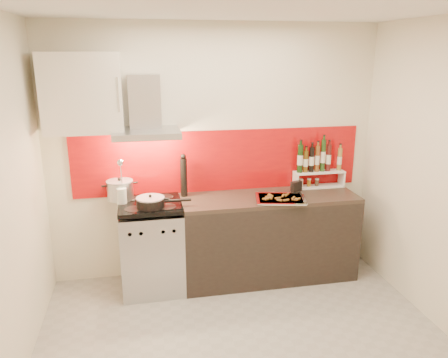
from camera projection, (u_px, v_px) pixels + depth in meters
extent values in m
plane|color=#9E9991|center=(247.00, 346.00, 3.56)|extent=(3.40, 3.40, 0.00)
cube|color=white|center=(253.00, 5.00, 2.84)|extent=(3.40, 2.80, 0.02)
cube|color=silver|center=(216.00, 153.00, 4.52)|extent=(3.40, 0.02, 2.60)
cube|color=silver|center=(0.00, 211.00, 2.88)|extent=(0.02, 2.80, 2.60)
cube|color=#A1080D|center=(220.00, 161.00, 4.54)|extent=(3.00, 0.02, 0.64)
cube|color=#B7B7BA|center=(152.00, 249.00, 4.35)|extent=(0.60, 0.60, 0.84)
cube|color=black|center=(154.00, 271.00, 4.10)|extent=(0.50, 0.02, 0.40)
cube|color=#B7B7BA|center=(152.00, 232.00, 3.99)|extent=(0.56, 0.02, 0.12)
cube|color=#FF190C|center=(152.00, 233.00, 3.99)|extent=(0.10, 0.01, 0.04)
cube|color=black|center=(150.00, 204.00, 4.22)|extent=(0.60, 0.60, 0.04)
cube|color=black|center=(268.00, 238.00, 4.57)|extent=(1.80, 0.60, 0.86)
cube|color=#2D201B|center=(269.00, 198.00, 4.45)|extent=(1.80, 0.60, 0.04)
cube|color=#B7B7BA|center=(146.00, 133.00, 4.07)|extent=(0.62, 0.50, 0.06)
cube|color=#B7B7BA|center=(144.00, 101.00, 4.14)|extent=(0.30, 0.18, 0.50)
sphere|color=#FFD18C|center=(130.00, 138.00, 4.06)|extent=(0.07, 0.07, 0.07)
sphere|color=#FFD18C|center=(163.00, 137.00, 4.11)|extent=(0.07, 0.07, 0.07)
cube|color=silver|center=(82.00, 93.00, 3.94)|extent=(0.70, 0.35, 0.72)
cylinder|color=#B7B7BA|center=(120.00, 190.00, 4.29)|extent=(0.26, 0.26, 0.18)
cylinder|color=#99999E|center=(120.00, 181.00, 4.26)|extent=(0.26, 0.26, 0.01)
sphere|color=black|center=(119.00, 179.00, 4.25)|extent=(0.03, 0.03, 0.03)
cylinder|color=black|center=(150.00, 203.00, 4.08)|extent=(0.26, 0.26, 0.08)
cylinder|color=#99999E|center=(150.00, 198.00, 4.07)|extent=(0.27, 0.27, 0.01)
sphere|color=black|center=(150.00, 196.00, 4.07)|extent=(0.03, 0.03, 0.03)
cylinder|color=black|center=(178.00, 200.00, 4.12)|extent=(0.25, 0.03, 0.03)
cylinder|color=silver|center=(122.00, 196.00, 4.18)|extent=(0.10, 0.10, 0.16)
cylinder|color=silver|center=(121.00, 175.00, 4.12)|extent=(0.01, 0.07, 0.30)
sphere|color=silver|center=(120.00, 162.00, 4.02)|extent=(0.06, 0.06, 0.06)
cylinder|color=black|center=(184.00, 178.00, 4.38)|extent=(0.07, 0.07, 0.39)
sphere|color=black|center=(183.00, 156.00, 4.32)|extent=(0.05, 0.05, 0.05)
cube|color=white|center=(318.00, 186.00, 4.73)|extent=(0.55, 0.15, 0.01)
cube|color=white|center=(296.00, 181.00, 4.66)|extent=(0.01, 0.15, 0.15)
cube|color=white|center=(341.00, 178.00, 4.76)|extent=(0.02, 0.15, 0.15)
cube|color=white|center=(319.00, 172.00, 4.69)|extent=(0.55, 0.15, 0.02)
cylinder|color=black|center=(300.00, 159.00, 4.60)|extent=(0.06, 0.06, 0.30)
cylinder|color=#4F370D|center=(306.00, 161.00, 4.62)|extent=(0.05, 0.05, 0.23)
cylinder|color=black|center=(312.00, 160.00, 4.63)|extent=(0.06, 0.06, 0.27)
cylinder|color=brown|center=(317.00, 159.00, 4.64)|extent=(0.05, 0.05, 0.28)
cylinder|color=#1C3613|center=(323.00, 155.00, 4.64)|extent=(0.05, 0.05, 0.35)
cylinder|color=#461312|center=(328.00, 158.00, 4.66)|extent=(0.05, 0.05, 0.29)
cylinder|color=olive|center=(340.00, 159.00, 4.69)|extent=(0.05, 0.05, 0.24)
cylinder|color=beige|center=(301.00, 183.00, 4.68)|extent=(0.04, 0.04, 0.07)
cylinder|color=#825D15|center=(309.00, 183.00, 4.70)|extent=(0.04, 0.04, 0.07)
cylinder|color=#4E3A27|center=(317.00, 183.00, 4.72)|extent=(0.04, 0.04, 0.07)
cube|color=black|center=(296.00, 186.00, 4.56)|extent=(0.13, 0.10, 0.10)
cube|color=silver|center=(281.00, 199.00, 4.31)|extent=(0.53, 0.44, 0.01)
cube|color=silver|center=(281.00, 198.00, 4.31)|extent=(0.55, 0.47, 0.01)
cube|color=red|center=(281.00, 198.00, 4.31)|extent=(0.48, 0.40, 0.01)
cube|color=brown|center=(287.00, 194.00, 4.39)|extent=(0.06, 0.05, 0.02)
cube|color=brown|center=(283.00, 196.00, 4.35)|extent=(0.05, 0.06, 0.02)
cube|color=brown|center=(268.00, 199.00, 4.26)|extent=(0.06, 0.05, 0.02)
cube|color=brown|center=(295.00, 199.00, 4.25)|extent=(0.06, 0.04, 0.02)
cube|color=brown|center=(265.00, 198.00, 4.27)|extent=(0.06, 0.04, 0.02)
cube|color=brown|center=(286.00, 200.00, 4.22)|extent=(0.06, 0.03, 0.02)
cube|color=brown|center=(279.00, 200.00, 4.22)|extent=(0.05, 0.06, 0.02)
cube|color=brown|center=(278.00, 198.00, 4.28)|extent=(0.06, 0.03, 0.02)
cube|color=brown|center=(270.00, 195.00, 4.37)|extent=(0.03, 0.06, 0.02)
cube|color=brown|center=(268.00, 197.00, 4.31)|extent=(0.06, 0.04, 0.02)
cube|color=brown|center=(270.00, 196.00, 4.34)|extent=(0.06, 0.05, 0.02)
cube|color=brown|center=(286.00, 195.00, 4.38)|extent=(0.04, 0.06, 0.02)
cube|color=brown|center=(294.00, 199.00, 4.25)|extent=(0.04, 0.06, 0.02)
cube|color=brown|center=(293.00, 198.00, 4.29)|extent=(0.05, 0.06, 0.02)
cube|color=brown|center=(298.00, 199.00, 4.25)|extent=(0.06, 0.05, 0.02)
cube|color=brown|center=(270.00, 198.00, 4.28)|extent=(0.04, 0.06, 0.02)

